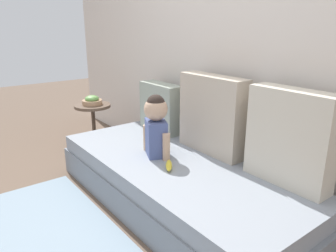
{
  "coord_description": "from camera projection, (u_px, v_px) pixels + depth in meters",
  "views": [
    {
      "loc": [
        1.7,
        -1.37,
        1.32
      ],
      "look_at": [
        -0.1,
        0.0,
        0.6
      ],
      "focal_mm": 34.71,
      "sensor_mm": 36.0,
      "label": 1
    }
  ],
  "objects": [
    {
      "name": "ground_plane",
      "position": [
        176.0,
        204.0,
        2.48
      ],
      "size": [
        12.0,
        12.0,
        0.0
      ],
      "primitive_type": "plane",
      "color": "brown"
    },
    {
      "name": "back_wall",
      "position": [
        238.0,
        26.0,
        2.42
      ],
      "size": [
        5.36,
        0.1,
        2.6
      ],
      "primitive_type": "cube",
      "color": "silver",
      "rests_on": "ground"
    },
    {
      "name": "couch",
      "position": [
        176.0,
        184.0,
        2.43
      ],
      "size": [
        2.16,
        0.9,
        0.35
      ],
      "color": "gray",
      "rests_on": "ground"
    },
    {
      "name": "throw_pillow_left",
      "position": [
        161.0,
        107.0,
        3.02
      ],
      "size": [
        0.47,
        0.16,
        0.44
      ],
      "primitive_type": "cube",
      "color": "#99A393",
      "rests_on": "couch"
    },
    {
      "name": "throw_pillow_center",
      "position": [
        212.0,
        115.0,
        2.49
      ],
      "size": [
        0.59,
        0.16,
        0.6
      ],
      "primitive_type": "cube",
      "color": "#C1B29E",
      "rests_on": "couch"
    },
    {
      "name": "throw_pillow_right",
      "position": [
        290.0,
        138.0,
        1.98
      ],
      "size": [
        0.55,
        0.16,
        0.6
      ],
      "primitive_type": "cube",
      "color": "beige",
      "rests_on": "couch"
    },
    {
      "name": "toddler",
      "position": [
        156.0,
        124.0,
        2.43
      ],
      "size": [
        0.31,
        0.21,
        0.47
      ],
      "color": "#4C5B93",
      "rests_on": "couch"
    },
    {
      "name": "banana",
      "position": [
        169.0,
        165.0,
        2.27
      ],
      "size": [
        0.16,
        0.14,
        0.04
      ],
      "primitive_type": "ellipsoid",
      "rotation": [
        0.0,
        0.0,
        -0.65
      ],
      "color": "yellow",
      "rests_on": "couch"
    },
    {
      "name": "side_table",
      "position": [
        93.0,
        114.0,
        3.54
      ],
      "size": [
        0.39,
        0.39,
        0.48
      ],
      "color": "brown",
      "rests_on": "ground"
    },
    {
      "name": "fruit_bowl",
      "position": [
        92.0,
        101.0,
        3.5
      ],
      "size": [
        0.21,
        0.21,
        0.1
      ],
      "color": "tan",
      "rests_on": "side_table"
    }
  ]
}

